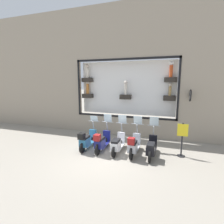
{
  "coord_description": "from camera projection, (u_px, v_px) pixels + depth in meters",
  "views": [
    {
      "loc": [
        -6.88,
        -2.72,
        3.34
      ],
      "look_at": [
        2.11,
        0.34,
        1.69
      ],
      "focal_mm": 28.0,
      "sensor_mm": 36.0,
      "label": 1
    }
  ],
  "objects": [
    {
      "name": "ground_plane",
      "position": [
        104.0,
        157.0,
        7.86
      ],
      "size": [
        120.0,
        120.0,
        0.0
      ],
      "primitive_type": "plane",
      "color": "gray"
    },
    {
      "name": "building_facade",
      "position": [
        125.0,
        71.0,
        10.53
      ],
      "size": [
        1.24,
        36.0,
        7.83
      ],
      "color": "gray",
      "rests_on": "ground_plane"
    },
    {
      "name": "scooter_black_0",
      "position": [
        151.0,
        148.0,
        7.77
      ],
      "size": [
        1.8,
        0.61,
        1.69
      ],
      "color": "black",
      "rests_on": "ground_plane"
    },
    {
      "name": "scooter_silver_1",
      "position": [
        134.0,
        145.0,
        7.95
      ],
      "size": [
        1.81,
        0.6,
        1.67
      ],
      "color": "black",
      "rests_on": "ground_plane"
    },
    {
      "name": "scooter_white_2",
      "position": [
        118.0,
        144.0,
        8.27
      ],
      "size": [
        1.8,
        0.6,
        1.68
      ],
      "color": "black",
      "rests_on": "ground_plane"
    },
    {
      "name": "scooter_navy_3",
      "position": [
        102.0,
        141.0,
        8.45
      ],
      "size": [
        1.8,
        0.6,
        1.68
      ],
      "color": "black",
      "rests_on": "ground_plane"
    },
    {
      "name": "scooter_teal_4",
      "position": [
        87.0,
        140.0,
        8.7
      ],
      "size": [
        1.8,
        0.6,
        1.54
      ],
      "color": "black",
      "rests_on": "ground_plane"
    },
    {
      "name": "shop_sign_post",
      "position": [
        182.0,
        139.0,
        7.78
      ],
      "size": [
        0.36,
        0.45,
        1.55
      ],
      "color": "#232326",
      "rests_on": "ground_plane"
    }
  ]
}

